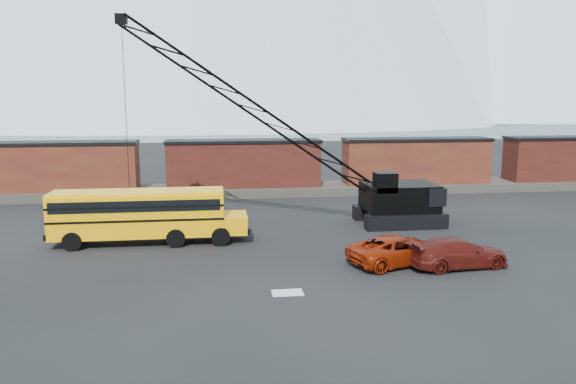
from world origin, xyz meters
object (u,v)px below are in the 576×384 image
school_bus (145,214)px  crawler_crane (269,118)px  red_pickup (398,250)px  maroon_suv (457,253)px

school_bus → crawler_crane: (7.72, 2.77, 5.48)m
red_pickup → maroon_suv: (2.83, -0.98, 0.01)m
school_bus → crawler_crane: size_ratio=0.55×
red_pickup → maroon_suv: 2.99m
school_bus → red_pickup: 14.92m
maroon_suv → crawler_crane: crawler_crane is taller
red_pickup → maroon_suv: maroon_suv is taller
school_bus → maroon_suv: 17.90m
red_pickup → crawler_crane: crawler_crane is taller
crawler_crane → red_pickup: bearing=-56.0°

